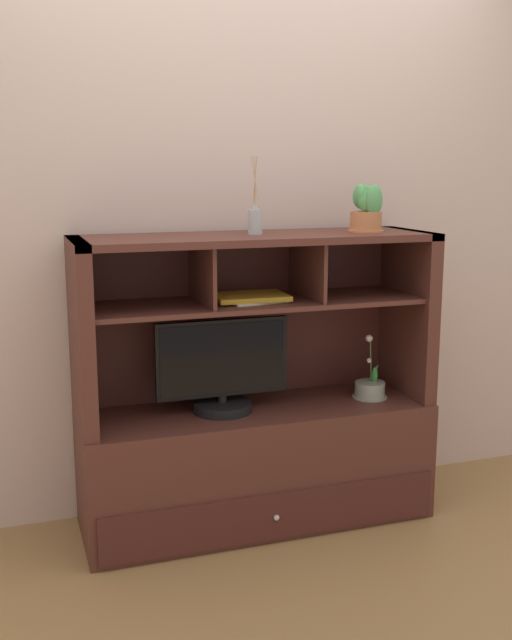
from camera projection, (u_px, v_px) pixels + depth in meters
floor_plane at (256, 520)px, 3.36m from camera, size 6.00×6.00×0.02m
back_wall at (236, 197)px, 3.33m from camera, size 6.00×0.02×2.80m
media_console at (255, 431)px, 3.28m from camera, size 1.50×0.52×1.26m
tv_monitor at (222, 372)px, 3.16m from camera, size 0.57×0.25×0.40m
potted_orchid at (370, 389)px, 3.38m from camera, size 0.16×0.16×0.29m
magazine_stack_left at (250, 297)px, 3.15m from camera, size 0.31×0.27×0.03m
diffuser_bottle at (255, 221)px, 3.11m from camera, size 0.06×0.06×0.32m
potted_succulent at (366, 209)px, 3.22m from camera, size 0.16×0.16×0.20m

